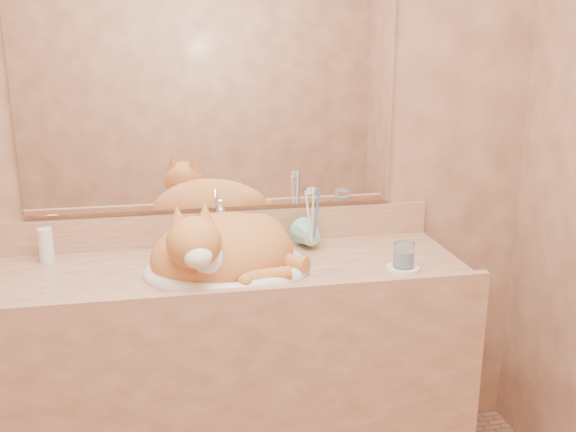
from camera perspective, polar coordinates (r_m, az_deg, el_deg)
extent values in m
cube|color=brown|center=(2.28, -6.72, 7.21)|extent=(2.40, 0.02, 2.50)
cube|color=white|center=(2.25, -6.81, 10.69)|extent=(1.30, 0.02, 0.80)
imported|color=#79C1A7|center=(2.20, -3.26, -1.19)|extent=(0.10, 0.11, 0.19)
imported|color=#79C1A7|center=(2.25, 2.19, -2.05)|extent=(0.12, 0.12, 0.10)
cylinder|color=white|center=(2.13, 10.19, -4.58)|extent=(0.11, 0.11, 0.01)
cylinder|color=silver|center=(2.11, 10.25, -3.41)|extent=(0.07, 0.07, 0.08)
cylinder|color=silver|center=(2.29, -20.71, -2.46)|extent=(0.05, 0.05, 0.12)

